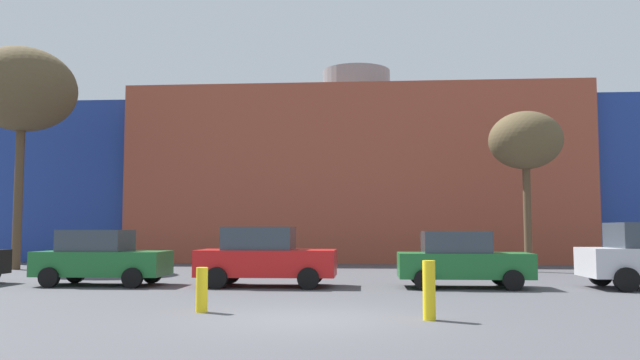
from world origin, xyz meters
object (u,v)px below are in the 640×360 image
bare_tree_0 (22,91)px  bare_tree_1 (526,142)px  parked_car_2 (265,257)px  parked_car_3 (461,259)px  bollard_yellow_1 (429,290)px  parked_car_1 (101,258)px  bollard_yellow_0 (202,290)px

bare_tree_0 → bare_tree_1: 21.58m
parked_car_2 → bare_tree_0: bearing=148.8°
parked_car_3 → bollard_yellow_1: bearing=-103.4°
parked_car_1 → parked_car_3: 10.87m
parked_car_3 → parked_car_2: bearing=180.0°
parked_car_3 → parked_car_1: bearing=180.0°
parked_car_3 → bare_tree_0: (-17.69, 7.20, 6.91)m
bare_tree_1 → parked_car_1: bearing=-153.6°
parked_car_1 → bare_tree_1: bare_tree_1 is taller
parked_car_2 → bollard_yellow_0: bearing=-93.5°
bare_tree_0 → bollard_yellow_0: bare_tree_0 is taller
bare_tree_0 → bare_tree_1: bare_tree_0 is taller
bollard_yellow_1 → bare_tree_0: bearing=139.1°
parked_car_1 → parked_car_2: bearing=0.0°
parked_car_2 → parked_car_3: parked_car_2 is taller
bare_tree_0 → parked_car_2: bearing=-31.2°
bare_tree_0 → bollard_yellow_1: bearing=-40.9°
parked_car_1 → parked_car_2: 5.06m
bare_tree_0 → bollard_yellow_1: size_ratio=8.65×
parked_car_3 → bare_tree_1: 9.31m
parked_car_1 → bare_tree_1: size_ratio=0.60×
bollard_yellow_0 → bollard_yellow_1: bearing=-10.2°
bare_tree_1 → bollard_yellow_0: size_ratio=7.13×
parked_car_3 → bollard_yellow_0: 8.57m
parked_car_2 → parked_car_1: bearing=-180.0°
parked_car_2 → bollard_yellow_0: parked_car_2 is taller
parked_car_3 → bare_tree_1: bare_tree_1 is taller
bollard_yellow_0 → parked_car_1: bearing=128.4°
parked_car_1 → bare_tree_0: bare_tree_0 is taller
parked_car_2 → bare_tree_0: 15.49m
bare_tree_0 → bare_tree_1: bearing=0.2°
bollard_yellow_0 → bollard_yellow_1: bollard_yellow_1 is taller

